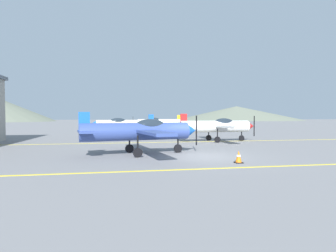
{
  "coord_description": "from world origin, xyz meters",
  "views": [
    {
      "loc": [
        -4.57,
        -14.26,
        2.18
      ],
      "look_at": [
        0.5,
        14.0,
        1.2
      ],
      "focal_mm": 28.93,
      "sensor_mm": 36.0,
      "label": 1
    }
  ],
  "objects_px": {
    "airplane_far": "(123,124)",
    "traffic_cone_front": "(239,157)",
    "airplane_back": "(158,122)",
    "car_sedan": "(141,125)",
    "airplane_near": "(141,131)",
    "airplane_mid": "(218,126)"
  },
  "relations": [
    {
      "from": "car_sedan",
      "to": "traffic_cone_front",
      "type": "height_order",
      "value": "car_sedan"
    },
    {
      "from": "airplane_near",
      "to": "airplane_mid",
      "type": "relative_size",
      "value": 1.0
    },
    {
      "from": "traffic_cone_front",
      "to": "car_sedan",
      "type": "bearing_deg",
      "value": 93.19
    },
    {
      "from": "airplane_back",
      "to": "traffic_cone_front",
      "type": "xyz_separation_m",
      "value": [
        0.1,
        -26.73,
        -1.08
      ]
    },
    {
      "from": "airplane_near",
      "to": "traffic_cone_front",
      "type": "height_order",
      "value": "airplane_near"
    },
    {
      "from": "airplane_mid",
      "to": "airplane_back",
      "type": "xyz_separation_m",
      "value": [
        -3.1,
        15.98,
        0.0
      ]
    },
    {
      "from": "airplane_far",
      "to": "traffic_cone_front",
      "type": "bearing_deg",
      "value": -73.91
    },
    {
      "from": "car_sedan",
      "to": "traffic_cone_front",
      "type": "relative_size",
      "value": 7.41
    },
    {
      "from": "airplane_back",
      "to": "car_sedan",
      "type": "bearing_deg",
      "value": 102.69
    },
    {
      "from": "car_sedan",
      "to": "airplane_near",
      "type": "bearing_deg",
      "value": -94.3
    },
    {
      "from": "airplane_mid",
      "to": "car_sedan",
      "type": "distance_m",
      "value": 24.71
    },
    {
      "from": "airplane_near",
      "to": "airplane_back",
      "type": "bearing_deg",
      "value": 79.67
    },
    {
      "from": "airplane_far",
      "to": "airplane_back",
      "type": "relative_size",
      "value": 1.0
    },
    {
      "from": "airplane_back",
      "to": "car_sedan",
      "type": "distance_m",
      "value": 8.45
    },
    {
      "from": "car_sedan",
      "to": "airplane_back",
      "type": "bearing_deg",
      "value": -77.31
    },
    {
      "from": "airplane_near",
      "to": "airplane_mid",
      "type": "distance_m",
      "value": 10.19
    },
    {
      "from": "airplane_back",
      "to": "car_sedan",
      "type": "height_order",
      "value": "airplane_back"
    },
    {
      "from": "airplane_mid",
      "to": "car_sedan",
      "type": "height_order",
      "value": "airplane_mid"
    },
    {
      "from": "airplane_near",
      "to": "car_sedan",
      "type": "bearing_deg",
      "value": 85.7
    },
    {
      "from": "airplane_far",
      "to": "car_sedan",
      "type": "relative_size",
      "value": 1.87
    },
    {
      "from": "airplane_near",
      "to": "traffic_cone_front",
      "type": "distance_m",
      "value": 5.75
    },
    {
      "from": "airplane_mid",
      "to": "airplane_back",
      "type": "relative_size",
      "value": 1.0
    }
  ]
}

